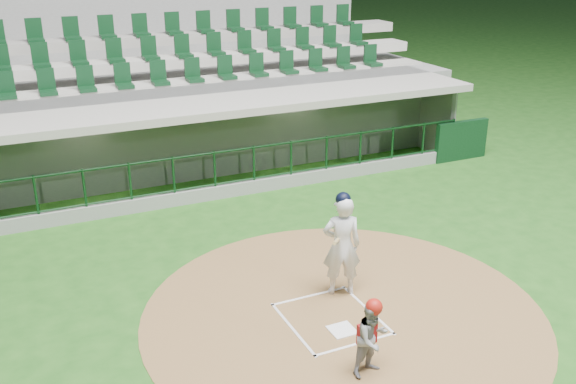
# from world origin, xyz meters

# --- Properties ---
(ground) EXTENTS (120.00, 120.00, 0.00)m
(ground) POSITION_xyz_m (0.00, 0.00, 0.00)
(ground) COLOR #1D4F16
(ground) RESTS_ON ground
(dirt_circle) EXTENTS (7.20, 7.20, 0.01)m
(dirt_circle) POSITION_xyz_m (0.30, -0.20, 0.01)
(dirt_circle) COLOR brown
(dirt_circle) RESTS_ON ground
(home_plate) EXTENTS (0.43, 0.43, 0.02)m
(home_plate) POSITION_xyz_m (0.00, -0.70, 0.02)
(home_plate) COLOR white
(home_plate) RESTS_ON dirt_circle
(batter_box_chalk) EXTENTS (1.55, 1.80, 0.01)m
(batter_box_chalk) POSITION_xyz_m (0.00, -0.30, 0.02)
(batter_box_chalk) COLOR silver
(batter_box_chalk) RESTS_ON ground
(dugout_structure) EXTENTS (16.40, 3.70, 3.00)m
(dugout_structure) POSITION_xyz_m (0.13, 7.83, 0.97)
(dugout_structure) COLOR gray
(dugout_structure) RESTS_ON ground
(seating_deck) EXTENTS (17.00, 6.72, 5.15)m
(seating_deck) POSITION_xyz_m (0.00, 10.91, 1.42)
(seating_deck) COLOR gray
(seating_deck) RESTS_ON ground
(batter) EXTENTS (0.95, 0.98, 2.04)m
(batter) POSITION_xyz_m (0.59, 0.44, 1.02)
(batter) COLOR white
(batter) RESTS_ON dirt_circle
(catcher) EXTENTS (0.67, 0.57, 1.29)m
(catcher) POSITION_xyz_m (-0.16, -1.87, 0.64)
(catcher) COLOR gray
(catcher) RESTS_ON dirt_circle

